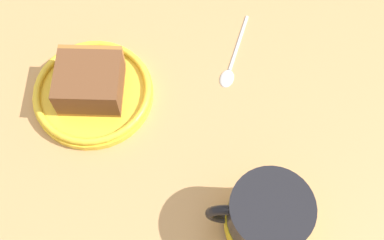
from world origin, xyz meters
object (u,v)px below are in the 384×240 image
at_px(small_plate, 93,92).
at_px(tea_mug, 266,218).
at_px(cake_slice, 90,81).
at_px(teaspoon, 231,65).

height_order(small_plate, tea_mug, tea_mug).
distance_m(small_plate, cake_slice, 0.03).
bearing_deg(small_plate, tea_mug, 31.23).
distance_m(cake_slice, tea_mug, 0.29).
xyz_separation_m(tea_mug, teaspoon, (-0.23, 0.05, -0.04)).
distance_m(tea_mug, teaspoon, 0.24).
xyz_separation_m(small_plate, teaspoon, (0.02, 0.20, -0.01)).
bearing_deg(tea_mug, teaspoon, 168.10).
relative_size(small_plate, teaspoon, 1.50).
xyz_separation_m(cake_slice, teaspoon, (0.02, 0.20, -0.03)).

